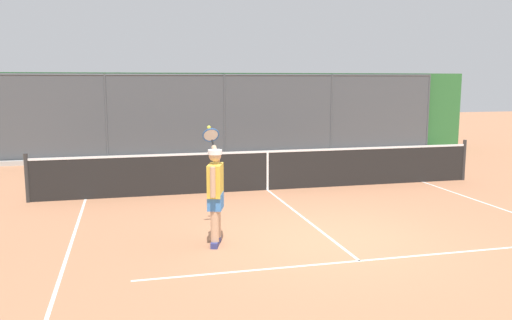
% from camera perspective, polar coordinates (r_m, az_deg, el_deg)
% --- Properties ---
extents(ground_plane, '(60.00, 60.00, 0.00)m').
position_cam_1_polar(ground_plane, '(8.96, 8.17, -8.50)').
color(ground_plane, '#B27551').
extents(court_line_markings, '(8.44, 9.47, 0.01)m').
position_cam_1_polar(court_line_markings, '(7.73, 12.20, -11.43)').
color(court_line_markings, white).
rests_on(court_line_markings, ground).
extents(fence_backdrop, '(18.48, 1.37, 2.87)m').
position_cam_1_polar(fence_backdrop, '(18.59, -3.78, 4.92)').
color(fence_backdrop, '#474C51').
rests_on(fence_backdrop, ground).
extents(tennis_net, '(10.85, 0.09, 1.07)m').
position_cam_1_polar(tennis_net, '(12.64, 1.24, -1.07)').
color(tennis_net, '#2D2D2D').
rests_on(tennis_net, ground).
extents(tennis_player, '(0.38, 1.35, 1.84)m').
position_cam_1_polar(tennis_player, '(8.43, -4.43, -3.26)').
color(tennis_player, navy).
rests_on(tennis_player, ground).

